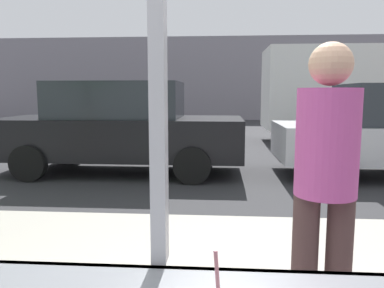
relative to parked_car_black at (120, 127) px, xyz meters
name	(u,v)px	position (x,y,z in m)	size (l,w,h in m)	color
ground_plane	(211,156)	(1.71, 2.02, -0.88)	(60.00, 60.00, 0.00)	#2D2D30
sidewalk_strip	(192,283)	(1.71, -4.38, -0.81)	(16.00, 2.80, 0.15)	#9E998E
building_facade_far	(217,79)	(1.71, 15.61, 1.51)	(28.00, 1.20, 4.79)	gray
parked_car_black	(120,127)	(0.00, 0.00, 0.00)	(4.63, 1.93, 1.75)	black
box_truck	(368,92)	(6.45, 4.91, 0.70)	(6.55, 2.44, 2.90)	silver
pedestrian	(325,178)	(2.46, -5.13, 0.20)	(0.32, 0.32, 1.63)	#47302F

